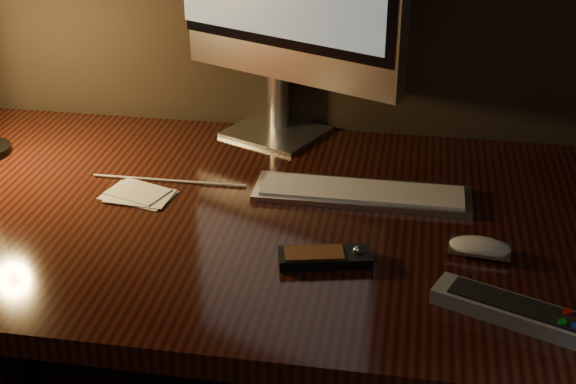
% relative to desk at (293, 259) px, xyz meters
% --- Properties ---
extents(desk, '(1.60, 0.75, 0.75)m').
position_rel_desk_xyz_m(desk, '(0.00, 0.00, 0.00)').
color(desk, '#35130C').
rests_on(desk, ground).
extents(keyboard, '(0.37, 0.10, 0.01)m').
position_rel_desk_xyz_m(keyboard, '(0.12, 0.02, 0.14)').
color(keyboard, silver).
rests_on(keyboard, desk).
extents(mouse, '(0.10, 0.06, 0.02)m').
position_rel_desk_xyz_m(mouse, '(0.31, -0.14, 0.14)').
color(mouse, white).
rests_on(mouse, desk).
extents(media_remote, '(0.15, 0.08, 0.03)m').
position_rel_desk_xyz_m(media_remote, '(0.08, -0.21, 0.14)').
color(media_remote, black).
rests_on(media_remote, desk).
extents(tv_remote, '(0.22, 0.13, 0.03)m').
position_rel_desk_xyz_m(tv_remote, '(0.35, -0.30, 0.14)').
color(tv_remote, gray).
rests_on(tv_remote, desk).
extents(papers, '(0.13, 0.10, 0.01)m').
position_rel_desk_xyz_m(papers, '(-0.27, -0.05, 0.13)').
color(papers, white).
rests_on(papers, desk).
extents(cable, '(0.54, 0.11, 0.00)m').
position_rel_desk_xyz_m(cable, '(-0.09, 0.01, 0.13)').
color(cable, white).
rests_on(cable, desk).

